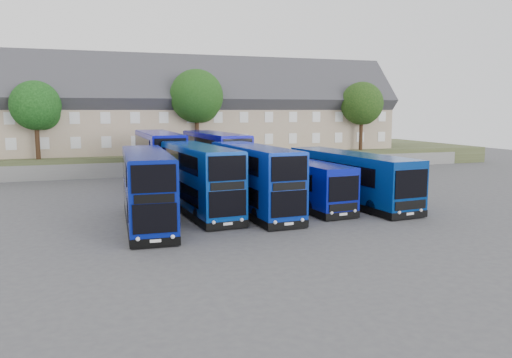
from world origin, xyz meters
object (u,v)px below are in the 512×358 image
at_px(dd_front_left, 147,190).
at_px(tree_west, 37,107).
at_px(tree_east, 362,105).
at_px(coach_east_a, 298,183).
at_px(tree_mid, 198,98).
at_px(tree_far, 374,103).
at_px(dd_front_mid, 199,180).

relative_size(dd_front_left, tree_west, 1.44).
bearing_deg(dd_front_left, tree_east, 42.43).
relative_size(coach_east_a, tree_mid, 1.30).
bearing_deg(coach_east_a, tree_mid, 93.02).
xyz_separation_m(tree_east, tree_far, (6.00, 7.00, 0.34)).
relative_size(dd_front_left, coach_east_a, 0.92).
height_order(dd_front_mid, tree_east, tree_east).
bearing_deg(dd_front_mid, coach_east_a, -0.16).
relative_size(tree_east, tree_far, 0.94).
distance_m(tree_west, tree_east, 36.00).
relative_size(dd_front_left, dd_front_mid, 0.97).
distance_m(tree_west, tree_mid, 16.04).
relative_size(tree_mid, tree_east, 1.12).
distance_m(coach_east_a, tree_east, 27.27).
bearing_deg(tree_far, coach_east_a, -130.18).
relative_size(dd_front_left, tree_far, 1.27).
distance_m(dd_front_left, coach_east_a, 11.58).
bearing_deg(coach_east_a, dd_front_mid, 179.58).
relative_size(dd_front_mid, tree_west, 1.48).
bearing_deg(tree_mid, tree_far, 14.04).
bearing_deg(tree_west, tree_far, 9.46).
bearing_deg(dd_front_left, coach_east_a, 18.39).
xyz_separation_m(dd_front_left, tree_east, (28.27, 23.54, 5.26)).
relative_size(coach_east_a, tree_far, 1.38).
bearing_deg(tree_mid, coach_east_a, -82.20).
xyz_separation_m(tree_west, tree_east, (36.00, 0.00, 0.34)).
bearing_deg(dd_front_mid, tree_far, 37.93).
bearing_deg(tree_west, coach_east_a, -47.24).
relative_size(tree_west, tree_far, 0.88).
distance_m(tree_west, tree_far, 42.58).
xyz_separation_m(tree_west, tree_far, (42.00, 7.00, 0.68)).
bearing_deg(coach_east_a, tree_west, 127.98).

